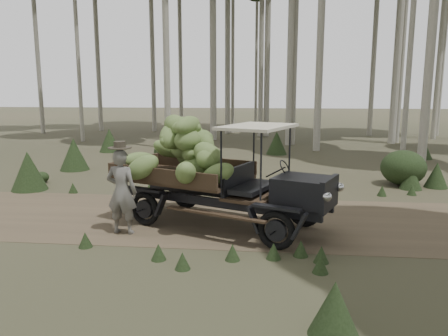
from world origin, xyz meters
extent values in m
plane|color=#473D2B|center=(0.00, 0.00, 0.00)|extent=(120.00, 120.00, 0.00)
cube|color=brown|center=(0.00, 0.00, 0.00)|extent=(70.00, 4.00, 0.01)
cube|color=black|center=(1.84, -1.19, 1.00)|extent=(1.29, 1.27, 0.55)
cube|color=black|center=(2.35, -1.41, 1.00)|extent=(0.48, 0.96, 0.62)
cube|color=black|center=(0.54, -0.65, 1.10)|extent=(0.62, 1.33, 0.55)
cube|color=#38281C|center=(-0.75, -0.11, 1.00)|extent=(3.29, 2.75, 0.08)
cube|color=#38281C|center=(-0.40, 0.73, 1.18)|extent=(2.61, 1.14, 0.32)
cube|color=#38281C|center=(-1.10, -0.94, 1.18)|extent=(2.61, 1.14, 0.32)
cube|color=#38281C|center=(-2.05, 0.44, 1.18)|extent=(0.76, 1.69, 0.32)
cube|color=beige|center=(0.94, -0.82, 2.23)|extent=(1.73, 2.02, 0.06)
cube|color=black|center=(0.37, -0.16, 0.62)|extent=(4.29, 1.88, 0.18)
cube|color=black|center=(0.07, -0.87, 0.62)|extent=(4.29, 1.88, 0.18)
torus|color=black|center=(1.96, -0.38, 0.38)|extent=(0.76, 0.42, 0.76)
torus|color=black|center=(1.34, -1.86, 0.38)|extent=(0.76, 0.42, 0.76)
torus|color=black|center=(-0.90, 0.83, 0.38)|extent=(0.76, 0.42, 0.76)
torus|color=black|center=(-1.53, -0.65, 0.38)|extent=(0.76, 0.42, 0.76)
sphere|color=beige|center=(2.60, -1.02, 1.05)|extent=(0.18, 0.18, 0.18)
sphere|color=beige|center=(2.25, -1.86, 1.05)|extent=(0.18, 0.18, 0.18)
ellipsoid|color=olive|center=(0.15, -1.11, 1.28)|extent=(0.99, 0.77, 0.71)
ellipsoid|color=olive|center=(-0.12, -0.72, 1.64)|extent=(0.90, 0.82, 0.65)
ellipsoid|color=olive|center=(-1.02, -0.18, 1.95)|extent=(0.51, 0.95, 0.77)
ellipsoid|color=olive|center=(-0.71, -0.11, 2.11)|extent=(1.04, 0.78, 0.73)
ellipsoid|color=olive|center=(-0.33, -0.44, 1.26)|extent=(0.74, 0.62, 0.53)
ellipsoid|color=olive|center=(-0.84, 0.29, 1.60)|extent=(0.86, 0.82, 0.54)
ellipsoid|color=olive|center=(-0.34, -0.10, 1.86)|extent=(0.96, 0.90, 0.72)
ellipsoid|color=olive|center=(-0.60, -0.34, 2.20)|extent=(0.69, 0.93, 0.48)
ellipsoid|color=olive|center=(-0.81, 0.73, 1.25)|extent=(0.66, 0.90, 0.54)
ellipsoid|color=olive|center=(-1.25, 0.56, 1.56)|extent=(0.94, 0.73, 0.63)
ellipsoid|color=olive|center=(-0.39, -0.15, 1.86)|extent=(0.90, 0.84, 0.56)
ellipsoid|color=olive|center=(-0.72, -0.10, 2.12)|extent=(0.97, 0.70, 0.48)
ellipsoid|color=olive|center=(-1.89, 0.32, 1.28)|extent=(0.94, 0.86, 0.48)
ellipsoid|color=olive|center=(-0.07, -0.72, 1.56)|extent=(0.73, 0.88, 0.55)
ellipsoid|color=olive|center=(-0.99, -0.16, 1.92)|extent=(0.67, 0.95, 0.54)
ellipsoid|color=olive|center=(-0.65, -0.05, 2.12)|extent=(0.83, 0.84, 0.54)
ellipsoid|color=olive|center=(-0.74, 0.59, 1.31)|extent=(0.84, 0.50, 0.63)
ellipsoid|color=olive|center=(-0.63, 0.42, 1.62)|extent=(0.54, 0.95, 0.63)
ellipsoid|color=olive|center=(-0.58, -0.35, 1.88)|extent=(0.83, 0.84, 0.50)
ellipsoid|color=olive|center=(-0.69, -0.13, 2.10)|extent=(1.07, 0.75, 0.77)
ellipsoid|color=olive|center=(-0.38, 0.35, 1.29)|extent=(0.91, 0.85, 0.67)
ellipsoid|color=olive|center=(-0.56, -0.20, 1.56)|extent=(0.49, 0.84, 0.48)
ellipsoid|color=olive|center=(-1.01, -0.17, 1.84)|extent=(0.65, 0.89, 0.60)
ellipsoid|color=olive|center=(-0.80, -0.15, 2.10)|extent=(0.41, 0.75, 0.50)
ellipsoid|color=olive|center=(-0.49, -0.31, 1.27)|extent=(0.67, 0.76, 0.51)
ellipsoid|color=olive|center=(-1.27, 0.72, 1.55)|extent=(0.73, 0.61, 0.48)
ellipsoid|color=olive|center=(-0.76, 0.11, 1.90)|extent=(0.78, 0.45, 0.58)
ellipsoid|color=olive|center=(-0.91, -0.09, 2.17)|extent=(0.88, 0.84, 0.67)
ellipsoid|color=olive|center=(-1.49, -0.83, 1.34)|extent=(0.96, 0.68, 0.76)
ellipsoid|color=olive|center=(-0.47, -1.26, 1.32)|extent=(0.58, 0.89, 0.70)
imported|color=#62605A|center=(-1.83, -1.22, 0.89)|extent=(0.70, 0.50, 1.79)
cylinder|color=#363026|center=(-1.83, -1.22, 1.81)|extent=(0.53, 0.53, 0.02)
cylinder|color=#363026|center=(-1.83, -1.22, 1.87)|extent=(0.26, 0.26, 0.14)
cylinder|color=#B2AD9E|center=(-7.09, 20.92, 8.51)|extent=(0.30, 0.30, 17.03)
cylinder|color=#B2AD9E|center=(0.06, 23.30, 7.68)|extent=(0.21, 0.21, 15.37)
cylinder|color=#B2AD9E|center=(-11.07, 20.92, 8.27)|extent=(0.31, 0.31, 16.54)
cylinder|color=#B2AD9E|center=(-9.61, 14.42, 7.57)|extent=(0.22, 0.22, 15.15)
cylinder|color=#B2AD9E|center=(11.90, 19.74, 8.13)|extent=(0.22, 0.22, 16.26)
cone|color=#233319|center=(7.80, 9.75, 0.41)|extent=(0.74, 0.74, 0.83)
cone|color=#233319|center=(-5.95, 2.35, 0.58)|extent=(1.05, 1.05, 1.17)
cone|color=#233319|center=(-6.05, 5.64, 0.60)|extent=(1.07, 1.07, 1.19)
ellipsoid|color=#233319|center=(-6.11, 3.36, 0.18)|extent=(0.45, 0.45, 0.36)
cone|color=#233319|center=(-6.48, 10.41, 0.56)|extent=(1.01, 1.01, 1.12)
ellipsoid|color=#233319|center=(5.36, 4.21, 0.56)|extent=(1.37, 1.37, 1.10)
cone|color=#233319|center=(1.50, 10.46, 0.53)|extent=(0.96, 0.96, 1.07)
cone|color=#233319|center=(5.45, 3.68, 0.37)|extent=(0.66, 0.66, 0.74)
ellipsoid|color=#233319|center=(-2.60, 6.79, 0.58)|extent=(1.41, 1.41, 1.13)
ellipsoid|color=#233319|center=(-2.89, 11.23, 0.30)|extent=(0.74, 0.74, 0.60)
cone|color=#233319|center=(6.29, 4.00, 0.39)|extent=(0.70, 0.70, 0.78)
ellipsoid|color=#233319|center=(-1.12, 6.24, 0.39)|extent=(0.95, 0.95, 0.76)
cone|color=#233319|center=(2.02, -4.69, 0.35)|extent=(0.63, 0.63, 0.70)
cone|color=#233319|center=(4.37, 2.70, 0.15)|extent=(0.27, 0.27, 0.30)
cone|color=#233319|center=(0.58, -2.44, 0.15)|extent=(0.27, 0.27, 0.30)
cone|color=#233319|center=(2.10, 2.14, 0.15)|extent=(0.27, 0.27, 0.30)
cone|color=#233319|center=(-0.22, -2.92, 0.15)|extent=(0.27, 0.27, 0.30)
cone|color=#233319|center=(1.30, -2.30, 0.15)|extent=(0.27, 0.27, 0.30)
cone|color=#233319|center=(1.07, 2.85, 0.15)|extent=(0.27, 0.27, 0.30)
cone|color=#233319|center=(-1.96, 2.83, 0.15)|extent=(0.27, 0.27, 0.30)
cone|color=#233319|center=(2.12, -2.38, 0.15)|extent=(0.27, 0.27, 0.30)
cone|color=#233319|center=(-2.25, 2.26, 0.15)|extent=(0.27, 0.27, 0.30)
cone|color=#233319|center=(5.25, 2.90, 0.15)|extent=(0.27, 0.27, 0.30)
cone|color=#233319|center=(-0.73, -2.57, 0.15)|extent=(0.27, 0.27, 0.30)
cone|color=#233319|center=(2.06, -2.82, 0.15)|extent=(0.27, 0.27, 0.30)
cone|color=#233319|center=(1.79, -2.12, 0.15)|extent=(0.27, 0.27, 0.30)
cone|color=#233319|center=(-2.28, -2.10, 0.15)|extent=(0.27, 0.27, 0.30)
cone|color=#233319|center=(-4.49, 2.12, 0.15)|extent=(0.27, 0.27, 0.30)
camera|label=1|loc=(1.20, -9.72, 2.99)|focal=35.00mm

